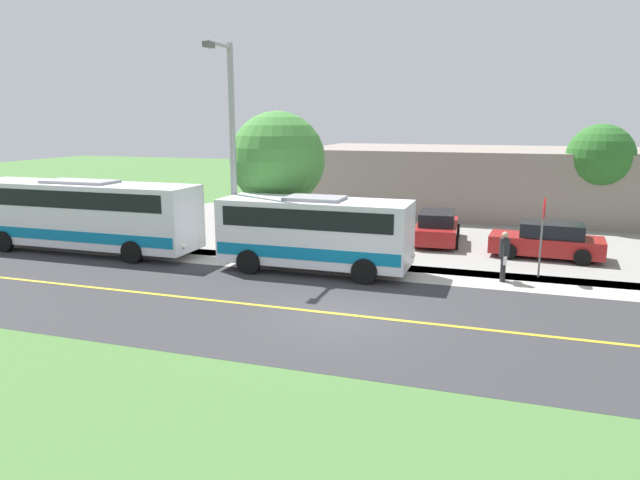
{
  "coord_description": "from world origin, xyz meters",
  "views": [
    {
      "loc": [
        15.38,
        4.45,
        5.55
      ],
      "look_at": [
        -3.5,
        -1.78,
        1.4
      ],
      "focal_mm": 32.44,
      "sensor_mm": 36.0,
      "label": 1
    }
  ],
  "objects_px": {
    "parked_car_far": "(547,241)",
    "commercial_building": "(474,180)",
    "transit_bus_rear": "(83,213)",
    "street_light_pole": "(231,145)",
    "shuttle_bus_front": "(315,230)",
    "parked_car_near": "(437,227)",
    "pedestrian_with_bags": "(504,255)",
    "stop_sign": "(543,224)",
    "tree_curbside": "(278,160)",
    "tree_lot_edge": "(600,158)"
  },
  "relations": [
    {
      "from": "stop_sign",
      "to": "street_light_pole",
      "type": "relative_size",
      "value": 0.34
    },
    {
      "from": "shuttle_bus_front",
      "to": "street_light_pole",
      "type": "distance_m",
      "value": 4.69
    },
    {
      "from": "parked_car_near",
      "to": "street_light_pole",
      "type": "bearing_deg",
      "value": -49.21
    },
    {
      "from": "transit_bus_rear",
      "to": "street_light_pole",
      "type": "relative_size",
      "value": 1.26
    },
    {
      "from": "shuttle_bus_front",
      "to": "commercial_building",
      "type": "distance_m",
      "value": 17.56
    },
    {
      "from": "stop_sign",
      "to": "parked_car_far",
      "type": "xyz_separation_m",
      "value": [
        -3.36,
        0.41,
        -1.28
      ]
    },
    {
      "from": "stop_sign",
      "to": "parked_car_far",
      "type": "distance_m",
      "value": 3.61
    },
    {
      "from": "parked_car_near",
      "to": "parked_car_far",
      "type": "distance_m",
      "value": 4.95
    },
    {
      "from": "shuttle_bus_front",
      "to": "pedestrian_with_bags",
      "type": "bearing_deg",
      "value": 96.11
    },
    {
      "from": "tree_curbside",
      "to": "pedestrian_with_bags",
      "type": "bearing_deg",
      "value": 76.66
    },
    {
      "from": "shuttle_bus_front",
      "to": "stop_sign",
      "type": "relative_size",
      "value": 2.48
    },
    {
      "from": "commercial_building",
      "to": "tree_curbside",
      "type": "bearing_deg",
      "value": -27.43
    },
    {
      "from": "transit_bus_rear",
      "to": "pedestrian_with_bags",
      "type": "distance_m",
      "value": 17.16
    },
    {
      "from": "stop_sign",
      "to": "commercial_building",
      "type": "height_order",
      "value": "commercial_building"
    },
    {
      "from": "shuttle_bus_front",
      "to": "street_light_pole",
      "type": "height_order",
      "value": "street_light_pole"
    },
    {
      "from": "parked_car_far",
      "to": "commercial_building",
      "type": "xyz_separation_m",
      "value": [
        -11.94,
        -3.74,
        1.23
      ]
    },
    {
      "from": "tree_curbside",
      "to": "commercial_building",
      "type": "relative_size",
      "value": 0.3
    },
    {
      "from": "shuttle_bus_front",
      "to": "street_light_pole",
      "type": "relative_size",
      "value": 0.85
    },
    {
      "from": "pedestrian_with_bags",
      "to": "shuttle_bus_front",
      "type": "bearing_deg",
      "value": -83.89
    },
    {
      "from": "pedestrian_with_bags",
      "to": "tree_curbside",
      "type": "relative_size",
      "value": 0.3
    },
    {
      "from": "stop_sign",
      "to": "transit_bus_rear",
      "type": "bearing_deg",
      "value": -84.89
    },
    {
      "from": "stop_sign",
      "to": "street_light_pole",
      "type": "xyz_separation_m",
      "value": [
        1.22,
        -11.47,
        2.63
      ]
    },
    {
      "from": "street_light_pole",
      "to": "pedestrian_with_bags",
      "type": "bearing_deg",
      "value": 91.66
    },
    {
      "from": "transit_bus_rear",
      "to": "parked_car_near",
      "type": "height_order",
      "value": "transit_bus_rear"
    },
    {
      "from": "street_light_pole",
      "to": "parked_car_far",
      "type": "bearing_deg",
      "value": 111.06
    },
    {
      "from": "transit_bus_rear",
      "to": "parked_car_near",
      "type": "xyz_separation_m",
      "value": [
        -6.64,
        14.1,
        -1.0
      ]
    },
    {
      "from": "pedestrian_with_bags",
      "to": "parked_car_far",
      "type": "height_order",
      "value": "pedestrian_with_bags"
    },
    {
      "from": "pedestrian_with_bags",
      "to": "parked_car_far",
      "type": "bearing_deg",
      "value": 159.02
    },
    {
      "from": "street_light_pole",
      "to": "parked_car_far",
      "type": "relative_size",
      "value": 1.85
    },
    {
      "from": "shuttle_bus_front",
      "to": "commercial_building",
      "type": "bearing_deg",
      "value": 164.81
    },
    {
      "from": "stop_sign",
      "to": "parked_car_near",
      "type": "bearing_deg",
      "value": -139.61
    },
    {
      "from": "tree_curbside",
      "to": "parked_car_near",
      "type": "bearing_deg",
      "value": 120.3
    },
    {
      "from": "shuttle_bus_front",
      "to": "parked_car_far",
      "type": "distance_m",
      "value": 9.76
    },
    {
      "from": "pedestrian_with_bags",
      "to": "tree_curbside",
      "type": "bearing_deg",
      "value": -103.34
    },
    {
      "from": "street_light_pole",
      "to": "parked_car_near",
      "type": "relative_size",
      "value": 1.85
    },
    {
      "from": "shuttle_bus_front",
      "to": "parked_car_near",
      "type": "distance_m",
      "value": 7.63
    },
    {
      "from": "pedestrian_with_bags",
      "to": "street_light_pole",
      "type": "relative_size",
      "value": 0.21
    },
    {
      "from": "stop_sign",
      "to": "tree_curbside",
      "type": "relative_size",
      "value": 0.49
    },
    {
      "from": "tree_curbside",
      "to": "commercial_building",
      "type": "bearing_deg",
      "value": 152.57
    },
    {
      "from": "street_light_pole",
      "to": "parked_car_near",
      "type": "distance_m",
      "value": 10.29
    },
    {
      "from": "street_light_pole",
      "to": "tree_curbside",
      "type": "xyz_separation_m",
      "value": [
        -2.52,
        0.87,
        -0.7
      ]
    },
    {
      "from": "parked_car_near",
      "to": "tree_lot_edge",
      "type": "xyz_separation_m",
      "value": [
        -6.3,
        7.37,
        2.96
      ]
    },
    {
      "from": "parked_car_far",
      "to": "tree_lot_edge",
      "type": "relative_size",
      "value": 0.84
    },
    {
      "from": "street_light_pole",
      "to": "commercial_building",
      "type": "relative_size",
      "value": 0.42
    },
    {
      "from": "street_light_pole",
      "to": "parked_car_far",
      "type": "xyz_separation_m",
      "value": [
        -4.57,
        11.88,
        -3.9
      ]
    },
    {
      "from": "street_light_pole",
      "to": "parked_car_far",
      "type": "distance_m",
      "value": 13.31
    },
    {
      "from": "street_light_pole",
      "to": "transit_bus_rear",
      "type": "bearing_deg",
      "value": -86.48
    },
    {
      "from": "stop_sign",
      "to": "parked_car_near",
      "type": "xyz_separation_m",
      "value": [
        -5.0,
        -4.26,
        -1.28
      ]
    },
    {
      "from": "transit_bus_rear",
      "to": "parked_car_far",
      "type": "height_order",
      "value": "transit_bus_rear"
    },
    {
      "from": "transit_bus_rear",
      "to": "stop_sign",
      "type": "xyz_separation_m",
      "value": [
        -1.64,
        18.35,
        0.28
      ]
    }
  ]
}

